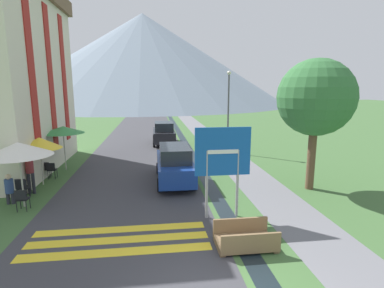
# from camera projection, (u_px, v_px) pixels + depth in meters

# --- Properties ---
(ground_plane) EXTENTS (160.00, 160.00, 0.00)m
(ground_plane) POSITION_uv_depth(u_px,v_px,m) (170.00, 141.00, 25.92)
(ground_plane) COLOR #3D6033
(road) EXTENTS (6.40, 60.00, 0.01)m
(road) POSITION_uv_depth(u_px,v_px,m) (144.00, 127.00, 35.35)
(road) COLOR #38383D
(road) RESTS_ON ground_plane
(footpath) EXTENTS (2.20, 60.00, 0.01)m
(footpath) POSITION_uv_depth(u_px,v_px,m) (195.00, 126.00, 36.12)
(footpath) COLOR slate
(footpath) RESTS_ON ground_plane
(drainage_channel) EXTENTS (0.60, 60.00, 0.00)m
(drainage_channel) POSITION_uv_depth(u_px,v_px,m) (175.00, 126.00, 35.82)
(drainage_channel) COLOR black
(drainage_channel) RESTS_ON ground_plane
(crosswalk_marking) EXTENTS (5.44, 1.84, 0.01)m
(crosswalk_marking) POSITION_uv_depth(u_px,v_px,m) (119.00, 240.00, 9.11)
(crosswalk_marking) COLOR yellow
(crosswalk_marking) RESTS_ON ground_plane
(mountain_distant) EXTENTS (77.10, 77.10, 24.12)m
(mountain_distant) POSITION_uv_depth(u_px,v_px,m) (143.00, 60.00, 82.12)
(mountain_distant) COLOR slate
(mountain_distant) RESTS_ON ground_plane
(hotel_building) EXTENTS (5.46, 9.84, 10.17)m
(hotel_building) POSITION_uv_depth(u_px,v_px,m) (1.00, 70.00, 15.92)
(hotel_building) COLOR beige
(hotel_building) RESTS_ON ground_plane
(road_sign) EXTENTS (1.95, 0.11, 3.25)m
(road_sign) POSITION_uv_depth(u_px,v_px,m) (223.00, 159.00, 10.34)
(road_sign) COLOR #9E9EA3
(road_sign) RESTS_ON ground_plane
(footbridge) EXTENTS (1.70, 1.10, 0.65)m
(footbridge) POSITION_uv_depth(u_px,v_px,m) (245.00, 239.00, 8.72)
(footbridge) COLOR brown
(footbridge) RESTS_ON ground_plane
(parked_car_near) EXTENTS (1.75, 4.51, 1.82)m
(parked_car_near) POSITION_uv_depth(u_px,v_px,m) (175.00, 164.00, 14.62)
(parked_car_near) COLOR navy
(parked_car_near) RESTS_ON ground_plane
(parked_car_far) EXTENTS (1.81, 3.94, 1.82)m
(parked_car_far) POSITION_uv_depth(u_px,v_px,m) (164.00, 133.00, 24.44)
(parked_car_far) COLOR black
(parked_car_far) RESTS_ON ground_plane
(cafe_chair_near_right) EXTENTS (0.40, 0.40, 0.85)m
(cafe_chair_near_right) POSITION_uv_depth(u_px,v_px,m) (22.00, 186.00, 12.50)
(cafe_chair_near_right) COLOR black
(cafe_chair_near_right) RESTS_ON ground_plane
(cafe_chair_far_right) EXTENTS (0.40, 0.40, 0.85)m
(cafe_chair_far_right) POSITION_uv_depth(u_px,v_px,m) (52.00, 169.00, 15.14)
(cafe_chair_far_right) COLOR black
(cafe_chair_far_right) RESTS_ON ground_plane
(cafe_chair_nearest) EXTENTS (0.40, 0.40, 0.85)m
(cafe_chair_nearest) POSITION_uv_depth(u_px,v_px,m) (22.00, 198.00, 11.17)
(cafe_chair_nearest) COLOR black
(cafe_chair_nearest) RESTS_ON ground_plane
(cafe_chair_near_left) EXTENTS (0.40, 0.40, 0.85)m
(cafe_chair_near_left) POSITION_uv_depth(u_px,v_px,m) (23.00, 187.00, 12.40)
(cafe_chair_near_left) COLOR black
(cafe_chair_near_left) RESTS_ON ground_plane
(cafe_chair_far_left) EXTENTS (0.40, 0.40, 0.85)m
(cafe_chair_far_left) POSITION_uv_depth(u_px,v_px,m) (46.00, 168.00, 15.28)
(cafe_chair_far_left) COLOR black
(cafe_chair_far_left) RESTS_ON ground_plane
(cafe_umbrella_front_white) EXTENTS (2.45, 2.45, 2.56)m
(cafe_umbrella_front_white) POSITION_uv_depth(u_px,v_px,m) (18.00, 149.00, 11.25)
(cafe_umbrella_front_white) COLOR #B7B2A8
(cafe_umbrella_front_white) RESTS_ON ground_plane
(cafe_umbrella_middle_yellow) EXTENTS (1.98, 1.98, 2.29)m
(cafe_umbrella_middle_yellow) POSITION_uv_depth(u_px,v_px,m) (39.00, 143.00, 13.95)
(cafe_umbrella_middle_yellow) COLOR #B7B2A8
(cafe_umbrella_middle_yellow) RESTS_ON ground_plane
(cafe_umbrella_rear_green) EXTENTS (2.27, 2.27, 2.48)m
(cafe_umbrella_rear_green) POSITION_uv_depth(u_px,v_px,m) (63.00, 130.00, 16.46)
(cafe_umbrella_rear_green) COLOR #B7B2A8
(cafe_umbrella_rear_green) RESTS_ON ground_plane
(person_seated_near) EXTENTS (0.32, 0.32, 1.24)m
(person_seated_near) POSITION_uv_depth(u_px,v_px,m) (9.00, 188.00, 11.83)
(person_seated_near) COLOR #282833
(person_seated_near) RESTS_ON ground_plane
(person_standing_terrace) EXTENTS (0.32, 0.32, 1.76)m
(person_standing_terrace) POSITION_uv_depth(u_px,v_px,m) (30.00, 171.00, 12.94)
(person_standing_terrace) COLOR #282833
(person_standing_terrace) RESTS_ON ground_plane
(streetlamp) EXTENTS (0.28, 0.28, 5.70)m
(streetlamp) POSITION_uv_depth(u_px,v_px,m) (228.00, 106.00, 20.80)
(streetlamp) COLOR #515156
(streetlamp) RESTS_ON ground_plane
(tree_by_path) EXTENTS (3.35, 3.35, 5.83)m
(tree_by_path) POSITION_uv_depth(u_px,v_px,m) (316.00, 98.00, 13.01)
(tree_by_path) COLOR brown
(tree_by_path) RESTS_ON ground_plane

